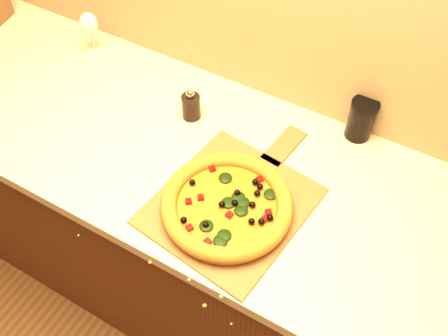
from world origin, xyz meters
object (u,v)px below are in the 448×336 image
pizza (227,205)px  pepper_grinder (191,106)px  wine_glass (89,25)px  dark_jar (361,119)px  pizza_peel (234,201)px

pizza → pepper_grinder: size_ratio=3.21×
wine_glass → dark_jar: wine_glass is taller
pepper_grinder → dark_jar: dark_jar is taller
pepper_grinder → dark_jar: 0.50m
pepper_grinder → dark_jar: (0.47, 0.18, 0.02)m
wine_glass → pepper_grinder: bearing=-12.3°
pizza_peel → pizza: pizza is taller
pizza → wine_glass: size_ratio=2.24×
pizza → pepper_grinder: (-0.27, 0.25, 0.01)m
pizza_peel → dark_jar: (0.20, 0.40, 0.06)m
pizza_peel → pepper_grinder: (-0.27, 0.22, 0.04)m
pizza → wine_glass: bearing=154.0°
pizza_peel → pizza: 0.04m
pizza → pizza_peel: bearing=86.9°
wine_glass → dark_jar: size_ratio=1.19×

